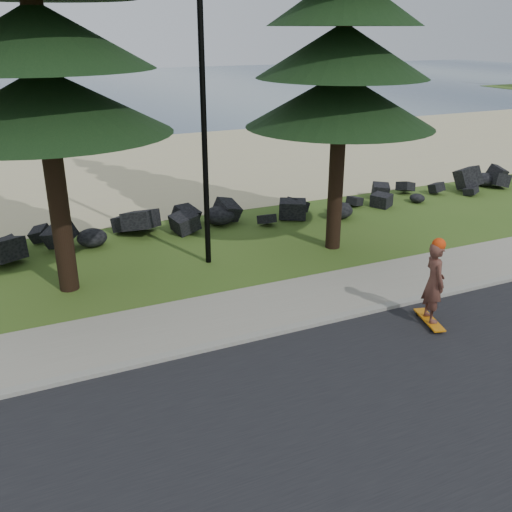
% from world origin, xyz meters
% --- Properties ---
extents(ground, '(160.00, 160.00, 0.00)m').
position_xyz_m(ground, '(0.00, 0.00, 0.00)').
color(ground, '#3A5B1C').
rests_on(ground, ground).
extents(road, '(160.00, 7.00, 0.02)m').
position_xyz_m(road, '(0.00, -4.50, 0.01)').
color(road, black).
rests_on(road, ground).
extents(kerb, '(160.00, 0.20, 0.10)m').
position_xyz_m(kerb, '(0.00, -0.90, 0.05)').
color(kerb, gray).
rests_on(kerb, ground).
extents(sidewalk, '(160.00, 2.00, 0.08)m').
position_xyz_m(sidewalk, '(0.00, 0.20, 0.04)').
color(sidewalk, gray).
rests_on(sidewalk, ground).
extents(beach_sand, '(160.00, 15.00, 0.01)m').
position_xyz_m(beach_sand, '(0.00, 14.50, 0.01)').
color(beach_sand, '#C6BC84').
rests_on(beach_sand, ground).
extents(ocean, '(160.00, 58.00, 0.01)m').
position_xyz_m(ocean, '(0.00, 51.00, 0.00)').
color(ocean, '#334A62').
rests_on(ocean, ground).
extents(seawall_boulders, '(60.00, 2.40, 1.10)m').
position_xyz_m(seawall_boulders, '(0.00, 5.60, 0.00)').
color(seawall_boulders, black).
rests_on(seawall_boulders, ground).
extents(lamp_post, '(0.25, 0.14, 8.14)m').
position_xyz_m(lamp_post, '(0.00, 3.20, 4.13)').
color(lamp_post, black).
rests_on(lamp_post, ground).
extents(skateboarder, '(0.54, 1.02, 1.85)m').
position_xyz_m(skateboarder, '(2.97, -1.82, 0.93)').
color(skateboarder, '#C66F0B').
rests_on(skateboarder, ground).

